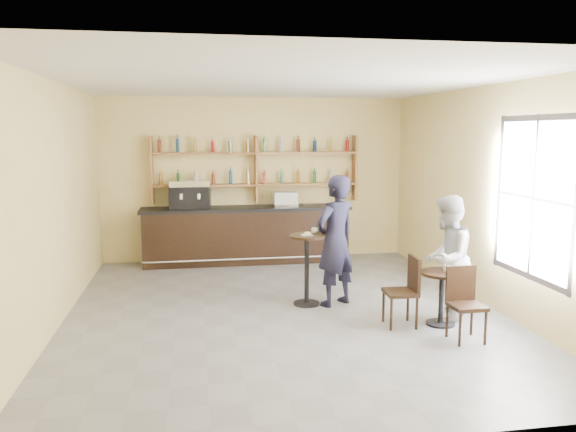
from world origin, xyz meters
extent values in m
plane|color=slate|center=(0.00, 0.00, 0.00)|extent=(7.00, 7.00, 0.00)
plane|color=white|center=(0.00, 0.00, 3.20)|extent=(7.00, 7.00, 0.00)
plane|color=#EAD185|center=(0.00, 3.50, 1.60)|extent=(7.00, 0.00, 7.00)
plane|color=#EAD185|center=(0.00, -3.50, 1.60)|extent=(7.00, 0.00, 7.00)
plane|color=#EAD185|center=(-3.00, 0.00, 1.60)|extent=(0.00, 7.00, 7.00)
plane|color=#EAD185|center=(3.00, 0.00, 1.60)|extent=(0.00, 7.00, 7.00)
plane|color=white|center=(2.99, -1.20, 1.70)|extent=(0.00, 2.00, 2.00)
cube|color=white|center=(0.39, 0.27, 1.05)|extent=(0.17, 0.17, 0.00)
torus|color=#DA9D50|center=(0.40, 0.26, 1.07)|extent=(0.15, 0.15, 0.04)
imported|color=white|center=(0.53, 0.37, 1.09)|extent=(0.14, 0.14, 0.09)
imported|color=black|center=(0.80, 0.19, 0.96)|extent=(0.84, 0.75, 1.92)
imported|color=white|center=(2.01, -0.88, 0.76)|extent=(0.10, 0.10, 0.09)
imported|color=#A4A5AA|center=(2.11, -0.69, 0.85)|extent=(1.02, 1.05, 1.70)
camera|label=1|loc=(-1.21, -7.59, 2.52)|focal=35.00mm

